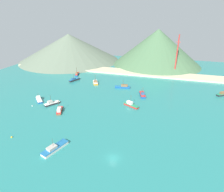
{
  "coord_description": "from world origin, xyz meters",
  "views": [
    {
      "loc": [
        14.72,
        -51.12,
        47.19
      ],
      "look_at": [
        -14.55,
        48.02,
        2.12
      ],
      "focal_mm": 30.68,
      "sensor_mm": 36.0,
      "label": 1
    }
  ],
  "objects": [
    {
      "name": "fishing_boat_9",
      "position": [
        -51.39,
        72.27,
        0.9
      ],
      "size": [
        5.47,
        9.39,
        5.85
      ],
      "color": "#232328",
      "rests_on": "ground"
    },
    {
      "name": "hill_west",
      "position": [
        -87.03,
        133.64,
        13.63
      ],
      "size": [
        104.12,
        104.12,
        27.27
      ],
      "color": "#60705B",
      "rests_on": "ground"
    },
    {
      "name": "fishing_boat_12",
      "position": [
        -22.21,
        -1.93,
        0.81
      ],
      "size": [
        6.36,
        11.33,
        5.32
      ],
      "color": "silver",
      "rests_on": "ground"
    },
    {
      "name": "fishing_boat_8",
      "position": [
        -55.1,
        34.27,
        0.8
      ],
      "size": [
        8.08,
        8.24,
        4.44
      ],
      "color": "#14478C",
      "rests_on": "ground"
    },
    {
      "name": "ground",
      "position": [
        0.0,
        30.0,
        -0.25
      ],
      "size": [
        260.0,
        280.0,
        0.5
      ],
      "color": "teal"
    },
    {
      "name": "fishing_boat_1",
      "position": [
        50.12,
        73.02,
        0.92
      ],
      "size": [
        9.22,
        7.01,
        2.63
      ],
      "color": "#232328",
      "rests_on": "ground"
    },
    {
      "name": "fishing_boat_3",
      "position": [
        -33.98,
        71.17,
        0.86
      ],
      "size": [
        6.39,
        8.89,
        6.57
      ],
      "color": "orange",
      "rests_on": "ground"
    },
    {
      "name": "buoy_1",
      "position": [
        -43.54,
        -0.09,
        0.13
      ],
      "size": [
        0.77,
        0.77,
        0.77
      ],
      "color": "gold",
      "rests_on": "ground"
    },
    {
      "name": "beach_strip",
      "position": [
        0.0,
        104.82,
        0.6
      ],
      "size": [
        247.0,
        15.7,
        1.2
      ],
      "primitive_type": "cube",
      "color": "beige",
      "rests_on": "ground"
    },
    {
      "name": "radio_tower",
      "position": [
        21.03,
        109.48,
        16.42
      ],
      "size": [
        3.22,
        2.58,
        32.21
      ],
      "color": "#B7332D",
      "rests_on": "ground"
    },
    {
      "name": "fishing_boat_11",
      "position": [
        2.04,
        58.26,
        0.85
      ],
      "size": [
        5.33,
        9.73,
        5.83
      ],
      "color": "#14478C",
      "rests_on": "ground"
    },
    {
      "name": "hill_central",
      "position": [
        3.49,
        140.33,
        16.86
      ],
      "size": [
        84.22,
        84.22,
        33.73
      ],
      "color": "#476B47",
      "rests_on": "ground"
    },
    {
      "name": "fishing_boat_0",
      "position": [
        -55.99,
        86.09,
        0.88
      ],
      "size": [
        4.65,
        9.19,
        6.95
      ],
      "color": "#14478C",
      "rests_on": "ground"
    },
    {
      "name": "fishing_boat_4",
      "position": [
        -36.25,
        25.32,
        0.93
      ],
      "size": [
        5.56,
        9.01,
        6.83
      ],
      "color": "brown",
      "rests_on": "ground"
    },
    {
      "name": "fishing_boat_6",
      "position": [
        -44.9,
        31.58,
        0.86
      ],
      "size": [
        6.96,
        8.59,
        6.21
      ],
      "color": "#232328",
      "rests_on": "ground"
    },
    {
      "name": "buoy_0",
      "position": [
        -54.02,
        26.72,
        0.12
      ],
      "size": [
        0.66,
        0.66,
        0.66
      ],
      "color": "silver",
      "rests_on": "ground"
    },
    {
      "name": "fishing_boat_5",
      "position": [
        -12.69,
        68.06,
        0.93
      ],
      "size": [
        10.57,
        4.38,
        5.94
      ],
      "color": "#14478C",
      "rests_on": "ground"
    },
    {
      "name": "fishing_boat_7",
      "position": [
        -2.05,
        42.17,
        0.95
      ],
      "size": [
        9.25,
        6.47,
        6.9
      ],
      "color": "red",
      "rests_on": "ground"
    }
  ]
}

